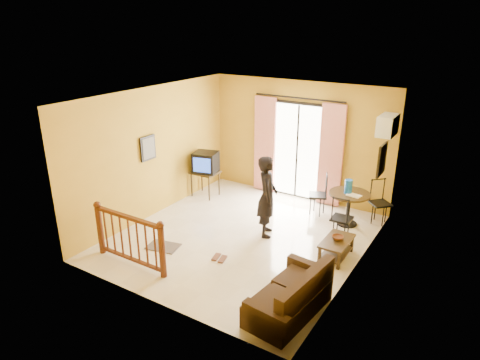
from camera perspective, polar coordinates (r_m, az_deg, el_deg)
The scene contains 19 objects.
ground at distance 8.62m, azimuth 0.38°, elevation -7.58°, with size 5.00×5.00×0.00m, color beige.
room_shell at distance 7.96m, azimuth 0.41°, elevation 3.27°, with size 5.00×5.00×5.00m.
balcony_door at distance 10.17m, azimuth 7.62°, elevation 3.96°, with size 2.25×0.14×2.46m.
tv_table at distance 10.39m, azimuth -4.67°, elevation 0.74°, with size 0.63×0.52×0.63m.
television at distance 10.27m, azimuth -4.60°, elevation 2.39°, with size 0.65×0.61×0.49m.
picture_left at distance 9.17m, azimuth -12.18°, elevation 4.18°, with size 0.05×0.42×0.52m.
dining_table at distance 9.18m, azimuth 14.34°, elevation -2.57°, with size 0.85×0.85×0.71m.
water_jug at distance 9.05m, azimuth 14.26°, elevation -0.86°, with size 0.16×0.16×0.29m, color #1350B6.
serving_tray at distance 8.99m, azimuth 14.95°, elevation -2.00°, with size 0.28×0.18×0.02m, color white.
dining_chairs at distance 9.36m, azimuth 13.74°, elevation -5.81°, with size 1.83×1.62×0.95m.
air_conditioner at distance 8.84m, azimuth 19.04°, elevation 6.92°, with size 0.31×0.60×0.40m.
botanical_print at distance 8.33m, azimuth 18.38°, elevation 2.61°, with size 0.05×0.50×0.60m.
coffee_table at distance 8.02m, azimuth 12.74°, elevation -8.56°, with size 0.45×0.80×0.36m.
bowl at distance 7.97m, azimuth 12.89°, elevation -7.51°, with size 0.21×0.21×0.07m, color #532D1C.
sofa at distance 6.51m, azimuth 6.87°, elevation -15.36°, with size 0.86×1.61×0.73m.
standing_person at distance 8.40m, azimuth 3.64°, elevation -2.20°, with size 0.60×0.39×1.65m, color black.
stair_balustrade at distance 7.72m, azimuth -14.56°, elevation -7.19°, with size 1.63×0.13×1.04m.
doormat at distance 8.40m, azimuth -10.20°, elevation -8.71°, with size 0.60×0.40×0.02m, color #534943.
sandals at distance 7.90m, azimuth -2.78°, elevation -10.35°, with size 0.30×0.27×0.03m.
Camera 1 is at (3.98, -6.47, 4.09)m, focal length 32.00 mm.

